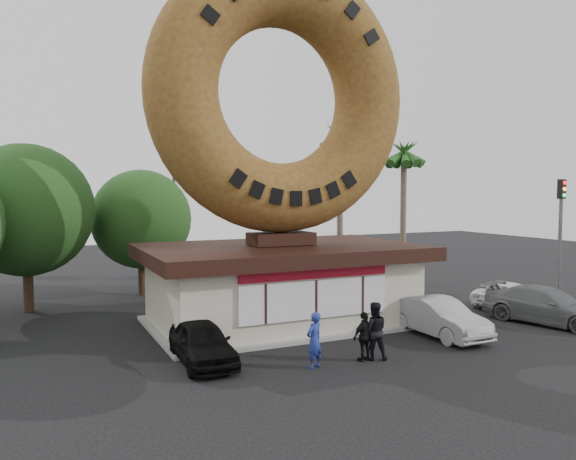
# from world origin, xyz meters

# --- Properties ---
(ground) EXTENTS (90.00, 90.00, 0.00)m
(ground) POSITION_xyz_m (0.00, 0.00, 0.00)
(ground) COLOR black
(ground) RESTS_ON ground
(donut_shop) EXTENTS (11.20, 7.20, 3.80)m
(donut_shop) POSITION_xyz_m (0.00, 5.98, 1.77)
(donut_shop) COLOR beige
(donut_shop) RESTS_ON ground
(giant_donut) EXTENTS (11.11, 2.83, 11.11)m
(giant_donut) POSITION_xyz_m (0.00, 6.00, 9.35)
(giant_donut) COLOR olive
(giant_donut) RESTS_ON donut_shop
(tree_west) EXTENTS (6.00, 6.00, 7.65)m
(tree_west) POSITION_xyz_m (-9.50, 13.00, 4.64)
(tree_west) COLOR #473321
(tree_west) RESTS_ON ground
(tree_mid) EXTENTS (5.20, 5.20, 6.63)m
(tree_mid) POSITION_xyz_m (-4.00, 15.00, 4.02)
(tree_mid) COLOR #473321
(tree_mid) RESTS_ON ground
(palm_near) EXTENTS (2.60, 2.60, 9.75)m
(palm_near) POSITION_xyz_m (7.50, 14.00, 8.41)
(palm_near) COLOR #726651
(palm_near) RESTS_ON ground
(palm_far) EXTENTS (2.60, 2.60, 8.75)m
(palm_far) POSITION_xyz_m (11.00, 12.50, 7.48)
(palm_far) COLOR #726651
(palm_far) RESTS_ON ground
(street_lamp) EXTENTS (2.11, 0.20, 8.00)m
(street_lamp) POSITION_xyz_m (-1.86, 16.00, 4.48)
(street_lamp) COLOR #59595E
(street_lamp) RESTS_ON ground
(traffic_signal) EXTENTS (0.30, 0.38, 6.07)m
(traffic_signal) POSITION_xyz_m (14.00, 3.99, 3.87)
(traffic_signal) COLOR #59595E
(traffic_signal) RESTS_ON ground
(person_left) EXTENTS (0.76, 0.64, 1.76)m
(person_left) POSITION_xyz_m (-1.51, 0.19, 0.88)
(person_left) COLOR navy
(person_left) RESTS_ON ground
(person_center) EXTENTS (1.13, 1.03, 1.90)m
(person_center) POSITION_xyz_m (0.68, 0.16, 0.95)
(person_center) COLOR black
(person_center) RESTS_ON ground
(person_right) EXTENTS (1.00, 0.55, 1.61)m
(person_right) POSITION_xyz_m (0.32, 0.16, 0.80)
(person_right) COLOR black
(person_right) RESTS_ON ground
(car_black) EXTENTS (1.67, 3.96, 1.34)m
(car_black) POSITION_xyz_m (-4.52, 2.15, 0.67)
(car_black) COLOR black
(car_black) RESTS_ON ground
(car_silver) EXTENTS (1.61, 4.39, 1.44)m
(car_silver) POSITION_xyz_m (4.59, 1.60, 0.72)
(car_silver) COLOR gray
(car_silver) RESTS_ON ground
(car_grey) EXTENTS (3.50, 5.55, 1.50)m
(car_grey) POSITION_xyz_m (10.00, 1.27, 0.75)
(car_grey) COLOR slate
(car_grey) RESTS_ON ground
(car_white) EXTENTS (4.59, 2.96, 1.18)m
(car_white) POSITION_xyz_m (11.34, 4.52, 0.59)
(car_white) COLOR white
(car_white) RESTS_ON ground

